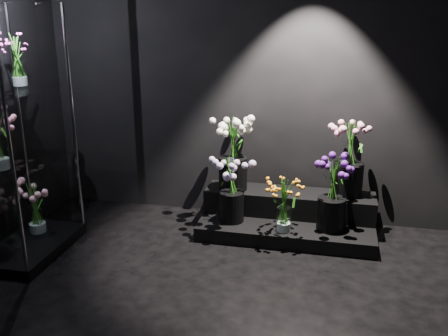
% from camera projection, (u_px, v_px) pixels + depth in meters
% --- Properties ---
extents(floor, '(4.00, 4.00, 0.00)m').
position_uv_depth(floor, '(196.00, 331.00, 3.29)').
color(floor, black).
rests_on(floor, ground).
extents(wall_back, '(4.00, 0.00, 4.00)m').
position_uv_depth(wall_back, '(250.00, 77.00, 4.71)').
color(wall_back, black).
rests_on(wall_back, floor).
extents(display_riser, '(1.60, 0.71, 0.36)m').
position_uv_depth(display_riser, '(288.00, 216.00, 4.71)').
color(display_riser, black).
rests_on(display_riser, floor).
extents(display_case, '(0.56, 0.94, 2.07)m').
position_uv_depth(display_case, '(16.00, 136.00, 4.03)').
color(display_case, black).
rests_on(display_case, floor).
extents(bouquet_orange_bells, '(0.35, 0.35, 0.48)m').
position_uv_depth(bouquet_orange_bells, '(284.00, 205.00, 4.35)').
color(bouquet_orange_bells, white).
rests_on(bouquet_orange_bells, display_riser).
extents(bouquet_lilac, '(0.43, 0.43, 0.60)m').
position_uv_depth(bouquet_lilac, '(232.00, 185.00, 4.54)').
color(bouquet_lilac, black).
rests_on(bouquet_lilac, display_riser).
extents(bouquet_purple, '(0.38, 0.38, 0.66)m').
position_uv_depth(bouquet_purple, '(333.00, 190.00, 4.36)').
color(bouquet_purple, black).
rests_on(bouquet_purple, display_riser).
extents(bouquet_cream_roses, '(0.42, 0.42, 0.70)m').
position_uv_depth(bouquet_cream_roses, '(233.00, 150.00, 4.69)').
color(bouquet_cream_roses, black).
rests_on(bouquet_cream_roses, display_riser).
extents(bouquet_pink_roses, '(0.40, 0.40, 0.72)m').
position_uv_depth(bouquet_pink_roses, '(350.00, 154.00, 4.54)').
color(bouquet_pink_roses, black).
rests_on(bouquet_pink_roses, display_riser).
extents(bouquet_case_magenta, '(0.22, 0.22, 0.42)m').
position_uv_depth(bouquet_case_magenta, '(17.00, 59.00, 4.01)').
color(bouquet_case_magenta, white).
rests_on(bouquet_case_magenta, display_case).
extents(bouquet_case_base_pink, '(0.43, 0.43, 0.46)m').
position_uv_depth(bouquet_case_base_pink, '(35.00, 207.00, 4.43)').
color(bouquet_case_base_pink, white).
rests_on(bouquet_case_base_pink, display_case).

